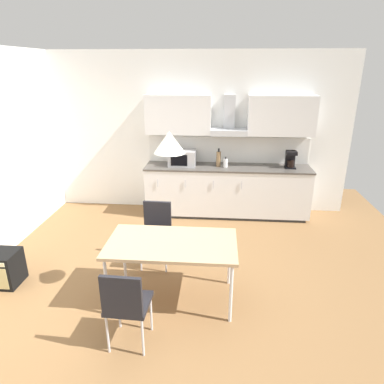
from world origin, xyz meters
TOP-DOWN VIEW (x-y plane):
  - ground_plane at (0.00, 0.00)m, footprint 7.36×7.73m
  - wall_back at (0.00, 2.63)m, footprint 5.88×0.10m
  - kitchen_counter at (0.77, 2.27)m, footprint 2.93×0.63m
  - backsplash_tile at (0.77, 2.57)m, footprint 2.91×0.02m
  - upper_wall_cabinets at (0.77, 2.41)m, footprint 2.91×0.40m
  - microwave at (-0.03, 2.27)m, footprint 0.48×0.35m
  - coffee_maker at (1.86, 2.30)m, footprint 0.18×0.19m
  - bottle_white at (0.73, 2.23)m, footprint 0.08×0.08m
  - bottle_brown at (0.61, 2.28)m, footprint 0.08×0.08m
  - dining_table at (0.12, -0.25)m, footprint 1.45×0.81m
  - chair_near_left at (-0.21, -1.03)m, footprint 0.42×0.42m
  - chair_far_left at (-0.21, 0.54)m, footprint 0.41×0.41m
  - pendant_lamp at (0.12, -0.25)m, footprint 0.32×0.32m

SIDE VIEW (x-z plane):
  - ground_plane at x=0.00m, z-range -0.02..0.00m
  - kitchen_counter at x=0.77m, z-range 0.00..0.92m
  - chair_near_left at x=-0.21m, z-range 0.10..0.97m
  - chair_far_left at x=-0.21m, z-range 0.10..0.97m
  - dining_table at x=0.12m, z-range 0.33..1.07m
  - bottle_white at x=0.73m, z-range 0.91..1.09m
  - bottle_brown at x=0.61m, z-range 0.90..1.22m
  - microwave at x=-0.03m, z-range 0.92..1.20m
  - coffee_maker at x=1.86m, z-range 0.92..1.22m
  - backsplash_tile at x=0.77m, z-range 0.92..1.39m
  - wall_back at x=0.00m, z-range 0.00..2.87m
  - upper_wall_cabinets at x=0.77m, z-range 1.45..2.13m
  - pendant_lamp at x=0.12m, z-range 1.77..1.99m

